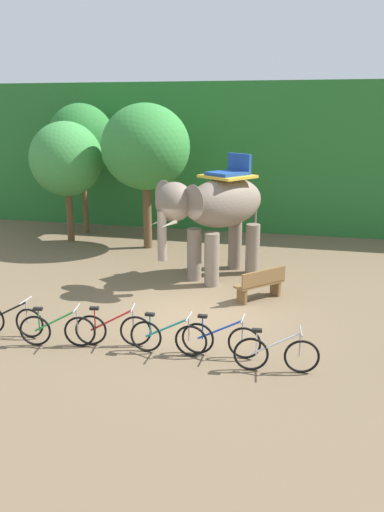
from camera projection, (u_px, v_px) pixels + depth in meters
ground_plane at (192, 316)px, 13.30m from camera, size 80.00×80.00×0.00m
foliage_hedge at (254, 153)px, 24.32m from camera, size 36.00×6.00×6.17m
tree_center_right at (66, 160)px, 20.04m from camera, size 2.78×2.78×4.65m
tree_center_left at (82, 141)px, 21.22m from camera, size 2.74×2.74×5.31m
tree_right at (146, 147)px, 18.86m from camera, size 3.21×3.21×5.30m
elephant at (217, 209)px, 15.65m from camera, size 3.36×3.97×3.78m
bike_black at (10, 320)px, 12.07m from camera, size 1.71×0.52×0.92m
bike_green at (57, 330)px, 11.52m from camera, size 1.69×0.52×0.92m
bike_red at (113, 329)px, 11.55m from camera, size 1.69×0.52×0.92m
bike_teal at (168, 337)px, 11.14m from camera, size 1.71×0.52×0.92m
bike_blue at (221, 339)px, 11.05m from camera, size 1.71×0.52×0.92m
bike_white at (276, 354)px, 10.39m from camera, size 1.70×0.52×0.92m
wooden_bench at (261, 283)px, 14.30m from camera, size 1.33×1.37×0.89m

